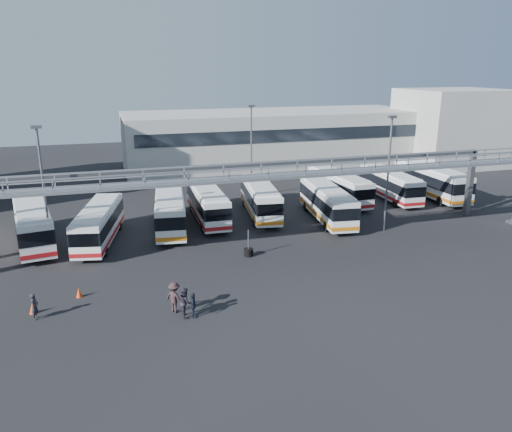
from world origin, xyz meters
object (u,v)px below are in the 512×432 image
object	(u,v)px
bus_8	(390,184)
bus_3	(170,209)
bus_6	(327,202)
pedestrian_b	(185,302)
light_pole_back	(251,146)
cone_left	(33,308)
bus_5	(260,198)
pedestrian_a	(35,306)
light_pole_mid	(388,168)
bus_9	(431,180)
cone_right	(79,292)
light_pole_left	(44,187)
bus_1	(33,223)
bus_7	(339,186)
bus_4	(207,203)
tire_stack	(248,251)
pedestrian_d	(193,305)
bus_2	(99,223)
pedestrian_c	(175,297)

from	to	relation	value
bus_8	bus_3	bearing A→B (deg)	-169.51
bus_6	pedestrian_b	xyz separation A→B (m)	(-16.10, -15.15, -0.91)
light_pole_back	cone_left	distance (m)	31.08
bus_3	bus_5	size ratio (longest dim) A/B	1.02
bus_3	pedestrian_a	distance (m)	17.73
light_pole_mid	pedestrian_a	world-z (taller)	light_pole_mid
bus_9	cone_right	world-z (taller)	bus_9
light_pole_left	bus_1	world-z (taller)	light_pole_left
bus_1	bus_7	xyz separation A→B (m)	(30.12, 4.81, -0.09)
light_pole_mid	bus_5	size ratio (longest dim) A/B	0.93
bus_9	cone_left	xyz separation A→B (m)	(-39.64, -16.72, -1.60)
bus_3	bus_4	xyz separation A→B (m)	(3.75, 1.47, -0.06)
light_pole_back	bus_8	bearing A→B (deg)	-21.06
light_pole_back	bus_1	bearing A→B (deg)	-155.98
pedestrian_b	tire_stack	size ratio (longest dim) A/B	0.84
pedestrian_b	pedestrian_d	size ratio (longest dim) A/B	1.16
bus_3	light_pole_mid	bearing A→B (deg)	-11.39
bus_4	bus_5	bearing A→B (deg)	2.78
tire_stack	light_pole_mid	bearing A→B (deg)	10.53
bus_5	bus_6	xyz separation A→B (m)	(5.63, -3.37, 0.01)
bus_3	cone_right	xyz separation A→B (m)	(-7.55, -12.38, -1.51)
light_pole_back	bus_7	size ratio (longest dim) A/B	0.96
bus_2	bus_8	distance (m)	31.29
bus_4	cone_left	world-z (taller)	bus_4
bus_1	bus_2	xyz separation A→B (m)	(5.20, -1.25, -0.14)
bus_2	bus_5	xyz separation A→B (m)	(15.21, 3.63, 0.08)
bus_1	tire_stack	bearing A→B (deg)	-35.27
bus_9	bus_4	bearing A→B (deg)	-175.67
cone_left	pedestrian_a	bearing A→B (deg)	-72.16
bus_4	pedestrian_d	distance (m)	19.32
pedestrian_b	tire_stack	distance (m)	10.42
light_pole_mid	pedestrian_b	bearing A→B (deg)	-151.34
bus_3	pedestrian_a	xyz separation A→B (m)	(-9.88, -14.69, -1.02)
tire_stack	bus_6	bearing A→B (deg)	34.95
bus_7	bus_4	bearing A→B (deg)	-173.01
bus_1	light_pole_mid	bearing A→B (deg)	-19.68
bus_5	pedestrian_b	size ratio (longest dim) A/B	6.07
bus_7	tire_stack	world-z (taller)	bus_7
bus_9	light_pole_left	bearing A→B (deg)	-167.21
pedestrian_b	light_pole_left	bearing A→B (deg)	34.53
bus_1	bus_2	distance (m)	5.34
pedestrian_c	tire_stack	distance (m)	10.22
bus_7	pedestrian_d	size ratio (longest dim) A/B	6.87
bus_3	cone_left	world-z (taller)	bus_3
bus_2	cone_left	world-z (taller)	bus_2
light_pole_back	bus_1	xyz separation A→B (m)	(-21.68, -9.66, -3.87)
cone_left	bus_6	bearing A→B (deg)	26.04
bus_6	pedestrian_c	world-z (taller)	bus_6
cone_left	cone_right	xyz separation A→B (m)	(2.58, 1.52, -0.02)
light_pole_mid	bus_9	bearing A→B (deg)	38.66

